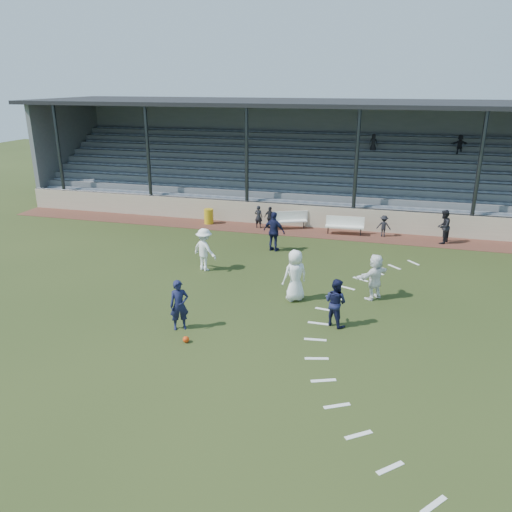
{
  "coord_description": "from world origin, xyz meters",
  "views": [
    {
      "loc": [
        4.74,
        -15.11,
        7.75
      ],
      "look_at": [
        0.0,
        2.5,
        1.3
      ],
      "focal_mm": 35.0,
      "sensor_mm": 36.0,
      "label": 1
    }
  ],
  "objects": [
    {
      "name": "grandstand",
      "position": [
        0.0,
        16.26,
        2.2
      ],
      "size": [
        34.6,
        9.0,
        6.61
      ],
      "color": "slate",
      "rests_on": "ground"
    },
    {
      "name": "player_white_back",
      "position": [
        4.54,
        2.6,
        0.87
      ],
      "size": [
        1.42,
        1.58,
        1.75
      ],
      "primitive_type": "imported",
      "rotation": [
        0.0,
        0.0,
        4.04
      ],
      "color": "white",
      "rests_on": "ground"
    },
    {
      "name": "bench_right",
      "position": [
        2.68,
        10.6,
        0.58
      ],
      "size": [
        2.02,
        0.58,
        0.95
      ],
      "rotation": [
        0.0,
        0.0,
        0.06
      ],
      "color": "white",
      "rests_on": "cinder_track"
    },
    {
      "name": "bench_left",
      "position": [
        -0.38,
        10.92,
        0.58
      ],
      "size": [
        2.0,
        1.22,
        0.95
      ],
      "rotation": [
        0.0,
        0.0,
        0.41
      ],
      "color": "white",
      "rests_on": "cinder_track"
    },
    {
      "name": "sub_left_near",
      "position": [
        -2.03,
        10.59,
        0.64
      ],
      "size": [
        0.49,
        0.35,
        1.25
      ],
      "primitive_type": "imported",
      "rotation": [
        0.0,
        0.0,
        3.01
      ],
      "color": "black",
      "rests_on": "cinder_track"
    },
    {
      "name": "football",
      "position": [
        -0.96,
        -2.35,
        0.1
      ],
      "size": [
        0.2,
        0.2,
        0.2
      ],
      "primitive_type": "sphere",
      "color": "#E43F0D",
      "rests_on": "ground"
    },
    {
      "name": "retaining_wall",
      "position": [
        0.0,
        11.55,
        0.6
      ],
      "size": [
        34.0,
        0.18,
        1.2
      ],
      "primitive_type": "cube",
      "color": "#C4B397",
      "rests_on": "ground"
    },
    {
      "name": "official",
      "position": [
        7.55,
        10.32,
        0.87
      ],
      "size": [
        0.93,
        1.02,
        1.7
      ],
      "primitive_type": "imported",
      "rotation": [
        0.0,
        0.0,
        4.29
      ],
      "color": "black",
      "rests_on": "cinder_track"
    },
    {
      "name": "player_white_lead",
      "position": [
        1.7,
        1.7,
        0.97
      ],
      "size": [
        1.13,
        1.08,
        1.95
      ],
      "primitive_type": "imported",
      "rotation": [
        0.0,
        0.0,
        3.81
      ],
      "color": "white",
      "rests_on": "ground"
    },
    {
      "name": "trash_bin",
      "position": [
        -4.99,
        10.69,
        0.44
      ],
      "size": [
        0.53,
        0.53,
        0.84
      ],
      "primitive_type": "cylinder",
      "color": "gold",
      "rests_on": "cinder_track"
    },
    {
      "name": "player_navy_lead",
      "position": [
        -1.5,
        -1.54,
        0.85
      ],
      "size": [
        0.74,
        0.66,
        1.7
      ],
      "primitive_type": "imported",
      "rotation": [
        0.0,
        0.0,
        0.53
      ],
      "color": "#161A3E",
      "rests_on": "ground"
    },
    {
      "name": "penalty_arc",
      "position": [
        4.12,
        0.0,
        0.01
      ],
      "size": [
        3.89,
        14.63,
        0.01
      ],
      "color": "white",
      "rests_on": "ground"
    },
    {
      "name": "player_white_wing",
      "position": [
        -2.61,
        3.75,
        0.93
      ],
      "size": [
        1.37,
        1.11,
        1.85
      ],
      "primitive_type": "imported",
      "rotation": [
        0.0,
        0.0,
        2.73
      ],
      "color": "white",
      "rests_on": "ground"
    },
    {
      "name": "cinder_track",
      "position": [
        0.0,
        10.5,
        0.01
      ],
      "size": [
        34.0,
        2.0,
        0.02
      ],
      "primitive_type": "cube",
      "color": "#562D22",
      "rests_on": "ground"
    },
    {
      "name": "sub_left_far",
      "position": [
        -1.39,
        10.62,
        0.63
      ],
      "size": [
        0.78,
        0.53,
        1.23
      ],
      "primitive_type": "imported",
      "rotation": [
        0.0,
        0.0,
        2.8
      ],
      "color": "black",
      "rests_on": "cinder_track"
    },
    {
      "name": "player_navy_wing",
      "position": [
        -0.33,
        7.03,
        0.95
      ],
      "size": [
        1.2,
        0.73,
        1.9
      ],
      "primitive_type": "imported",
      "rotation": [
        0.0,
        0.0,
        2.89
      ],
      "color": "#161A3E",
      "rests_on": "ground"
    },
    {
      "name": "ground",
      "position": [
        0.0,
        0.0,
        0.0
      ],
      "size": [
        90.0,
        90.0,
        0.0
      ],
      "primitive_type": "plane",
      "color": "#2B3817",
      "rests_on": "ground"
    },
    {
      "name": "sub_right",
      "position": [
        4.68,
        10.74,
        0.58
      ],
      "size": [
        0.76,
        0.48,
        1.12
      ],
      "primitive_type": "imported",
      "rotation": [
        0.0,
        0.0,
        3.05
      ],
      "color": "black",
      "rests_on": "cinder_track"
    },
    {
      "name": "player_navy_mid",
      "position": [
        3.38,
        0.06,
        0.82
      ],
      "size": [
        1.0,
        0.93,
        1.65
      ],
      "primitive_type": "imported",
      "rotation": [
        0.0,
        0.0,
        2.64
      ],
      "color": "#161A3E",
      "rests_on": "ground"
    }
  ]
}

